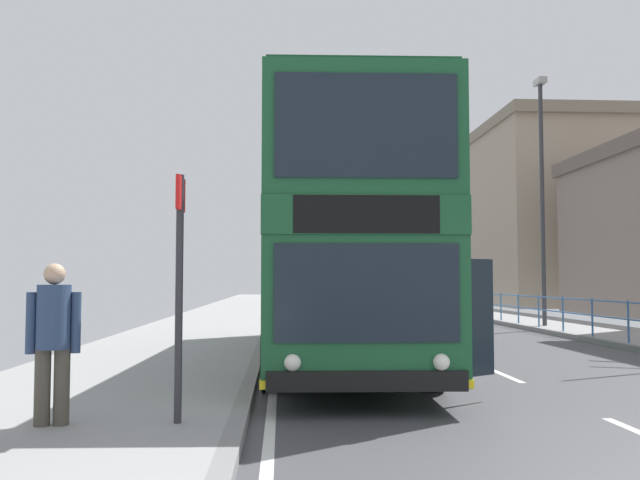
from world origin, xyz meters
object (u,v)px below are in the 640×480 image
Objects in this scene: pedestrian_companion at (53,334)px; bus_stop_sign_near at (179,269)px; double_decker_bus_main at (339,247)px; street_lamp_far_side at (542,182)px; background_building_02 at (534,218)px.

pedestrian_companion is 0.64× the size of bus_stop_sign_near.
bus_stop_sign_near is (-2.22, -6.31, -0.55)m from double_decker_bus_main.
pedestrian_companion is at bearing -177.43° from bus_stop_sign_near.
double_decker_bus_main reaches higher than pedestrian_companion.
street_lamp_far_side is 26.68m from background_building_02.
double_decker_bus_main is 7.36m from pedestrian_companion.
bus_stop_sign_near is (1.27, 0.06, 0.68)m from pedestrian_companion.
background_building_02 is (9.14, 25.04, 1.18)m from street_lamp_far_side.
background_building_02 is (16.69, 33.74, 3.78)m from double_decker_bus_main.
pedestrian_companion is 45.18m from background_building_02.
pedestrian_companion is 0.20× the size of street_lamp_far_side.
background_building_02 is at bearing 69.96° from street_lamp_far_side.
bus_stop_sign_near is at bearing -115.27° from background_building_02.
background_building_02 is at bearing 63.68° from double_decker_bus_main.
background_building_02 is at bearing 63.29° from pedestrian_companion.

